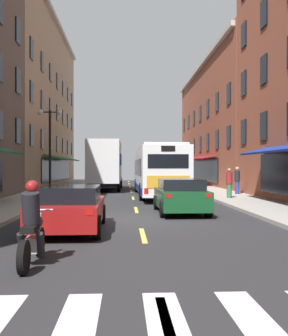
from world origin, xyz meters
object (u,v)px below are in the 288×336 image
object	(u,v)px
transit_bus	(157,170)
sedan_near	(70,208)
sedan_mid	(180,196)
box_truck	(106,165)
pedestrian_rear	(229,183)
pedestrian_mid	(237,180)
street_lamp_twin	(50,148)
motorcycle_rider	(32,229)

from	to	relation	value
transit_bus	sedan_near	bearing A→B (deg)	-105.30
transit_bus	sedan_mid	xyz separation A→B (m)	(0.17, -9.43, -0.94)
box_truck	sedan_near	bearing A→B (deg)	-90.38
sedan_mid	pedestrian_rear	xyz separation A→B (m)	(3.61, 5.98, 0.27)
pedestrian_mid	pedestrian_rear	world-z (taller)	pedestrian_mid
street_lamp_twin	pedestrian_rear	bearing A→B (deg)	-5.78
box_truck	street_lamp_twin	world-z (taller)	street_lamp_twin
pedestrian_rear	box_truck	bearing A→B (deg)	170.76
box_truck	sedan_near	size ratio (longest dim) A/B	1.89
sedan_mid	box_truck	bearing A→B (deg)	103.55
pedestrian_mid	motorcycle_rider	bearing A→B (deg)	19.27
transit_bus	street_lamp_twin	xyz separation A→B (m)	(-6.42, -2.42, 1.29)
transit_bus	street_lamp_twin	bearing A→B (deg)	-159.33
pedestrian_mid	pedestrian_rear	distance (m)	3.49
box_truck	motorcycle_rider	bearing A→B (deg)	-90.72
sedan_near	pedestrian_mid	world-z (taller)	pedestrian_mid
transit_bus	sedan_near	world-z (taller)	transit_bus
transit_bus	pedestrian_rear	world-z (taller)	transit_bus
sedan_mid	street_lamp_twin	world-z (taller)	street_lamp_twin
sedan_near	pedestrian_mid	size ratio (longest dim) A/B	2.50
box_truck	pedestrian_rear	world-z (taller)	box_truck
motorcycle_rider	pedestrian_rear	xyz separation A→B (m)	(7.70, 14.38, 0.29)
sedan_near	motorcycle_rider	world-z (taller)	motorcycle_rider
box_truck	pedestrian_mid	world-z (taller)	box_truck
sedan_mid	motorcycle_rider	bearing A→B (deg)	-115.94
transit_bus	box_truck	xyz separation A→B (m)	(-3.62, 6.27, 0.34)
transit_bus	pedestrian_mid	xyz separation A→B (m)	(5.15, -0.24, -0.62)
street_lamp_twin	sedan_near	bearing A→B (deg)	-76.72
street_lamp_twin	box_truck	bearing A→B (deg)	72.15
box_truck	pedestrian_mid	distance (m)	10.96
sedan_near	motorcycle_rider	distance (m)	4.13
box_truck	pedestrian_mid	size ratio (longest dim) A/B	4.71
sedan_mid	pedestrian_mid	xyz separation A→B (m)	(4.98, 9.19, 0.32)
motorcycle_rider	street_lamp_twin	distance (m)	15.78
pedestrian_mid	street_lamp_twin	size ratio (longest dim) A/B	0.35
box_truck	pedestrian_rear	bearing A→B (deg)	-52.74
box_truck	sedan_near	distance (m)	20.02
pedestrian_mid	pedestrian_rear	size ratio (longest dim) A/B	1.04
transit_bus	sedan_mid	distance (m)	9.48
motorcycle_rider	pedestrian_rear	world-z (taller)	pedestrian_rear
sedan_mid	transit_bus	bearing A→B (deg)	91.01
sedan_near	street_lamp_twin	bearing A→B (deg)	103.28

